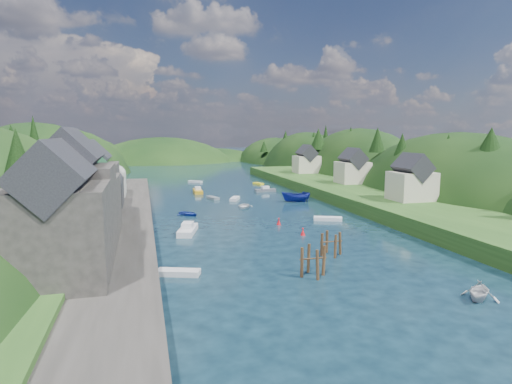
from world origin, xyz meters
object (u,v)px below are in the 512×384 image
object	(u,v)px
piling_cluster_near	(313,264)
channel_buoy_far	(279,222)
channel_buoy_near	(303,232)
piling_cluster_far	(331,246)

from	to	relation	value
piling_cluster_near	channel_buoy_far	size ratio (longest dim) A/B	3.30
channel_buoy_near	channel_buoy_far	size ratio (longest dim) A/B	1.00
channel_buoy_near	channel_buoy_far	bearing A→B (deg)	98.91
piling_cluster_far	piling_cluster_near	bearing A→B (deg)	-127.76
piling_cluster_near	channel_buoy_far	bearing A→B (deg)	80.26
piling_cluster_near	channel_buoy_near	bearing A→B (deg)	72.22
piling_cluster_near	channel_buoy_near	world-z (taller)	piling_cluster_near
piling_cluster_far	channel_buoy_far	xyz separation A→B (m)	(-0.80, 17.47, -0.62)
piling_cluster_far	channel_buoy_far	distance (m)	17.49
channel_buoy_far	piling_cluster_near	bearing A→B (deg)	-99.74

